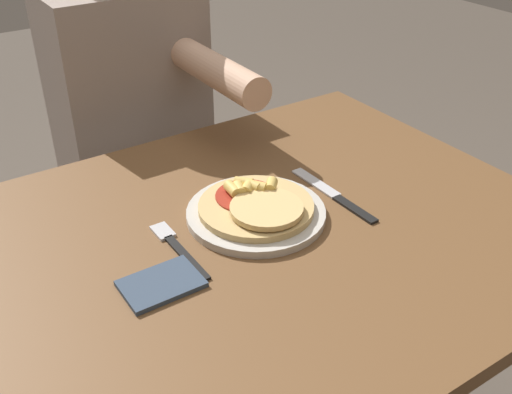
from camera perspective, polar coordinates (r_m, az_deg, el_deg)
dining_table at (r=1.07m, az=0.29°, el=-8.44°), size 1.02×0.81×0.72m
plate at (r=1.03m, az=0.00°, el=-1.56°), size 0.24×0.24×0.01m
pizza at (r=1.02m, az=0.08°, el=-0.71°), size 0.20×0.20×0.04m
fork at (r=0.97m, az=-7.54°, el=-4.74°), size 0.03×0.18×0.00m
knife at (r=1.10m, az=7.47°, el=0.16°), size 0.02×0.22×0.00m
napkin at (r=0.90m, az=-9.02°, el=-8.18°), size 0.11×0.08×0.01m
person_diner at (r=1.53m, az=-11.64°, el=7.68°), size 0.35×0.52×1.18m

